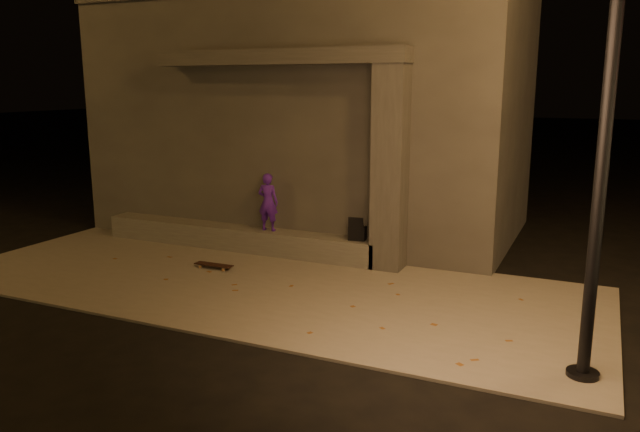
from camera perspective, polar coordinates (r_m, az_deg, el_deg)
The scene contains 10 objects.
ground at distance 8.99m, azimuth -12.21°, elevation -9.82°, with size 120.00×120.00×0.00m, color black.
sidewalk at distance 10.54m, azimuth -5.70°, elevation -6.18°, with size 11.00×4.40×0.04m, color slate.
building at distance 14.49m, azimuth -0.34°, elevation 9.25°, with size 9.00×5.10×5.22m.
ledge at distance 12.66m, azimuth -7.63°, elevation -1.98°, with size 6.00×0.55×0.45m, color #53514B.
column at distance 11.02m, azimuth 6.44°, elevation 4.31°, with size 0.55×0.55×3.60m, color #3B3835.
canopy at distance 11.85m, azimuth -3.74°, elevation 14.30°, with size 5.00×0.70×0.28m, color #3B3835.
skateboarder at distance 12.13m, azimuth -4.77°, elevation 1.28°, with size 0.41×0.27×1.13m, color #451799.
backpack at distance 11.44m, azimuth 3.44°, elevation -1.47°, with size 0.33×0.24×0.44m.
skateboard at distance 11.40m, azimuth -9.69°, elevation -4.44°, with size 0.73×0.20×0.08m.
street_lamp_0 at distance 7.24m, azimuth 25.46°, elevation 16.13°, with size 0.36×0.36×6.96m.
Camera 1 is at (5.09, -6.63, 3.29)m, focal length 35.00 mm.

